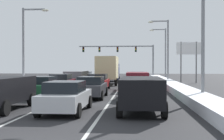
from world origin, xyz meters
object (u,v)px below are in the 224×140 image
object	(u,v)px
street_lamp_right_near	(197,22)
street_lamp_right_far	(163,49)
box_truck_center_lane_fourth	(108,69)
suv_black_right_lane_nearest	(141,91)
sedan_white_right_lane_fifth	(138,77)
suv_black_left_lane_nearest	(1,90)
sedan_tan_center_lane_fifth	(111,76)
street_lamp_left_mid	(27,40)
suv_maroon_right_lane_third	(137,79)
sedan_silver_center_lane_nearest	(66,97)
sedan_charcoal_center_lane_second	(91,87)
street_lamp_right_mid	(165,46)
sedan_maroon_left_lane_third	(61,82)
suv_gray_left_lane_fourth	(77,77)
traffic_light_gantry	(125,52)
sedan_white_left_lane_fifth	(85,77)
sedan_green_left_lane_second	(42,87)
sedan_gray_right_lane_fourth	(137,79)
sedan_green_right_lane_second	(139,87)
sedan_red_center_lane_third	(98,82)
roadside_sign_right	(189,53)

from	to	relation	value
street_lamp_right_near	street_lamp_right_far	bearing A→B (deg)	88.91
box_truck_center_lane_fourth	suv_black_right_lane_nearest	bearing A→B (deg)	-80.48
sedan_white_right_lane_fifth	suv_black_left_lane_nearest	world-z (taller)	suv_black_left_lane_nearest
sedan_tan_center_lane_fifth	street_lamp_right_far	size ratio (longest dim) A/B	0.54
street_lamp_left_mid	suv_maroon_right_lane_third	bearing A→B (deg)	-4.74
sedan_silver_center_lane_nearest	street_lamp_left_mid	size ratio (longest dim) A/B	0.57
sedan_charcoal_center_lane_second	street_lamp_right_near	world-z (taller)	street_lamp_right_near
box_truck_center_lane_fourth	street_lamp_right_mid	world-z (taller)	street_lamp_right_mid
suv_maroon_right_lane_third	box_truck_center_lane_fourth	bearing A→B (deg)	112.74
sedan_maroon_left_lane_third	street_lamp_right_mid	xyz separation A→B (m)	(10.71, 11.27, 4.13)
suv_gray_left_lane_fourth	street_lamp_left_mid	xyz separation A→B (m)	(-3.98, -4.69, 3.75)
sedan_silver_center_lane_nearest	street_lamp_left_mid	xyz separation A→B (m)	(-7.22, 14.11, 4.00)
suv_black_right_lane_nearest	sedan_tan_center_lane_fifth	world-z (taller)	suv_black_right_lane_nearest
suv_black_right_lane_nearest	sedan_silver_center_lane_nearest	size ratio (longest dim) A/B	1.09
sedan_charcoal_center_lane_second	street_lamp_right_far	distance (m)	28.63
sedan_tan_center_lane_fifth	traffic_light_gantry	bearing A→B (deg)	82.18
suv_gray_left_lane_fourth	sedan_white_left_lane_fifth	bearing A→B (deg)	91.84
sedan_green_left_lane_second	street_lamp_left_mid	xyz separation A→B (m)	(-3.94, 7.53, 4.00)
traffic_light_gantry	suv_black_right_lane_nearest	bearing A→B (deg)	-86.84
box_truck_center_lane_fourth	sedan_tan_center_lane_fifth	bearing A→B (deg)	91.71
sedan_green_left_lane_second	traffic_light_gantry	xyz separation A→B (m)	(4.66, 34.39, 4.12)
box_truck_center_lane_fourth	street_lamp_right_far	distance (m)	14.88
sedan_white_right_lane_fifth	traffic_light_gantry	world-z (taller)	traffic_light_gantry
sedan_tan_center_lane_fifth	suv_black_right_lane_nearest	bearing A→B (deg)	-82.63
suv_maroon_right_lane_third	sedan_white_left_lane_fifth	size ratio (longest dim) A/B	1.09
sedan_tan_center_lane_fifth	sedan_white_left_lane_fifth	bearing A→B (deg)	-127.22
sedan_tan_center_lane_fifth	suv_gray_left_lane_fourth	world-z (taller)	suv_gray_left_lane_fourth
suv_black_left_lane_nearest	street_lamp_right_near	bearing A→B (deg)	24.16
street_lamp_right_near	street_lamp_right_mid	world-z (taller)	street_lamp_right_near
suv_maroon_right_lane_third	suv_gray_left_lane_fourth	world-z (taller)	same
street_lamp_right_far	street_lamp_left_mid	world-z (taller)	street_lamp_right_far
sedan_gray_right_lane_fourth	box_truck_center_lane_fourth	size ratio (longest dim) A/B	0.63
sedan_green_right_lane_second	sedan_tan_center_lane_fifth	xyz separation A→B (m)	(-3.78, 23.23, 0.00)
sedan_red_center_lane_third	roadside_sign_right	bearing A→B (deg)	49.37
street_lamp_right_near	street_lamp_right_far	xyz separation A→B (m)	(0.54, 28.63, -0.09)
sedan_gray_right_lane_fourth	sedan_white_right_lane_fifth	distance (m)	5.52
sedan_white_left_lane_fifth	street_lamp_right_mid	bearing A→B (deg)	-5.68
street_lamp_left_mid	roadside_sign_right	bearing A→B (deg)	33.58
suv_maroon_right_lane_third	street_lamp_right_near	bearing A→B (deg)	-64.89
suv_gray_left_lane_fourth	sedan_green_right_lane_second	bearing A→B (deg)	-61.05
street_lamp_right_near	roadside_sign_right	xyz separation A→B (m)	(3.12, 20.62, -1.02)
suv_black_right_lane_nearest	sedan_maroon_left_lane_third	bearing A→B (deg)	119.40
sedan_white_right_lane_fifth	roadside_sign_right	distance (m)	7.62
sedan_green_right_lane_second	sedan_charcoal_center_lane_second	bearing A→B (deg)	177.94
sedan_white_right_lane_fifth	street_lamp_left_mid	distance (m)	15.60
sedan_silver_center_lane_nearest	sedan_red_center_lane_third	xyz separation A→B (m)	(-0.14, 13.51, 0.00)
sedan_tan_center_lane_fifth	roadside_sign_right	world-z (taller)	roadside_sign_right
street_lamp_left_mid	sedan_tan_center_lane_fifth	bearing A→B (deg)	65.62
sedan_green_left_lane_second	sedan_silver_center_lane_nearest	bearing A→B (deg)	-63.55
sedan_green_right_lane_second	street_lamp_right_mid	world-z (taller)	street_lamp_right_mid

